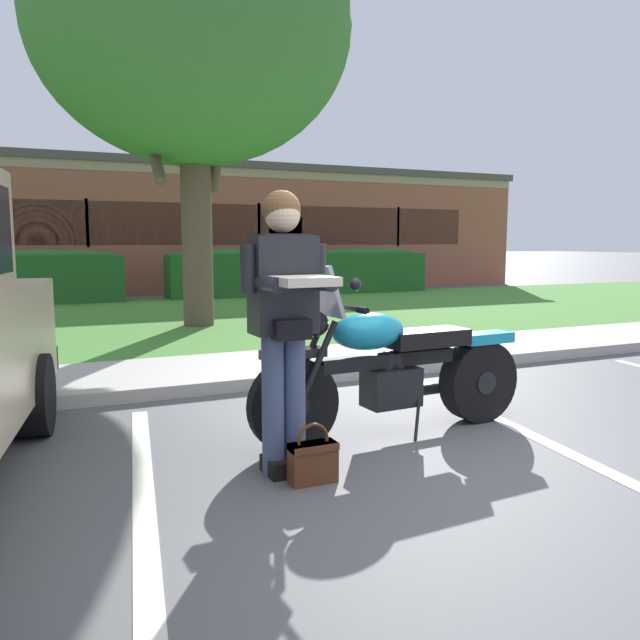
{
  "coord_description": "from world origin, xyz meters",
  "views": [
    {
      "loc": [
        -2.24,
        -2.84,
        1.4
      ],
      "look_at": [
        -0.42,
        1.2,
        0.85
      ],
      "focal_mm": 35.17,
      "sensor_mm": 36.0,
      "label": 1
    }
  ],
  "objects_px": {
    "shade_tree": "(192,29)",
    "brick_building": "(76,229)",
    "rider_person": "(284,309)",
    "handbag": "(313,459)",
    "hedge_center_right": "(365,270)",
    "hedge_left": "(48,276)",
    "motorcycle": "(403,368)",
    "hedge_center_left": "(223,273)"
  },
  "relations": [
    {
      "from": "brick_building",
      "to": "hedge_center_right",
      "type": "bearing_deg",
      "value": -45.15
    },
    {
      "from": "motorcycle",
      "to": "rider_person",
      "type": "bearing_deg",
      "value": -159.65
    },
    {
      "from": "rider_person",
      "to": "brick_building",
      "type": "bearing_deg",
      "value": 90.5
    },
    {
      "from": "hedge_center_right",
      "to": "brick_building",
      "type": "distance_m",
      "value": 9.85
    },
    {
      "from": "rider_person",
      "to": "shade_tree",
      "type": "distance_m",
      "value": 7.55
    },
    {
      "from": "shade_tree",
      "to": "brick_building",
      "type": "distance_m",
      "value": 12.33
    },
    {
      "from": "hedge_left",
      "to": "motorcycle",
      "type": "bearing_deg",
      "value": -78.73
    },
    {
      "from": "rider_person",
      "to": "handbag",
      "type": "relative_size",
      "value": 4.74
    },
    {
      "from": "hedge_center_left",
      "to": "hedge_center_right",
      "type": "bearing_deg",
      "value": 0.0
    },
    {
      "from": "shade_tree",
      "to": "brick_building",
      "type": "bearing_deg",
      "value": 95.61
    },
    {
      "from": "motorcycle",
      "to": "hedge_left",
      "type": "bearing_deg",
      "value": 101.27
    },
    {
      "from": "hedge_left",
      "to": "hedge_center_left",
      "type": "xyz_separation_m",
      "value": [
        3.95,
        -0.0,
        -0.0
      ]
    },
    {
      "from": "hedge_center_left",
      "to": "rider_person",
      "type": "bearing_deg",
      "value": -103.61
    },
    {
      "from": "hedge_left",
      "to": "hedge_center_left",
      "type": "bearing_deg",
      "value": -0.0
    },
    {
      "from": "hedge_left",
      "to": "handbag",
      "type": "bearing_deg",
      "value": -83.97
    },
    {
      "from": "motorcycle",
      "to": "hedge_center_right",
      "type": "bearing_deg",
      "value": 63.03
    },
    {
      "from": "handbag",
      "to": "hedge_left",
      "type": "bearing_deg",
      "value": 96.03
    },
    {
      "from": "rider_person",
      "to": "shade_tree",
      "type": "relative_size",
      "value": 0.25
    },
    {
      "from": "rider_person",
      "to": "brick_building",
      "type": "height_order",
      "value": "brick_building"
    },
    {
      "from": "handbag",
      "to": "hedge_center_left",
      "type": "bearing_deg",
      "value": 77.04
    },
    {
      "from": "hedge_left",
      "to": "brick_building",
      "type": "bearing_deg",
      "value": 81.88
    },
    {
      "from": "motorcycle",
      "to": "shade_tree",
      "type": "height_order",
      "value": "shade_tree"
    },
    {
      "from": "motorcycle",
      "to": "hedge_center_right",
      "type": "xyz_separation_m",
      "value": [
        5.67,
        11.14,
        0.16
      ]
    },
    {
      "from": "rider_person",
      "to": "hedge_center_left",
      "type": "bearing_deg",
      "value": 76.39
    },
    {
      "from": "motorcycle",
      "to": "hedge_center_left",
      "type": "xyz_separation_m",
      "value": [
        1.72,
        11.14,
        0.16
      ]
    },
    {
      "from": "motorcycle",
      "to": "hedge_center_right",
      "type": "distance_m",
      "value": 12.5
    },
    {
      "from": "motorcycle",
      "to": "shade_tree",
      "type": "xyz_separation_m",
      "value": [
        -0.06,
        6.14,
        4.16
      ]
    },
    {
      "from": "handbag",
      "to": "brick_building",
      "type": "bearing_deg",
      "value": 90.77
    },
    {
      "from": "rider_person",
      "to": "hedge_left",
      "type": "relative_size",
      "value": 0.54
    },
    {
      "from": "hedge_center_right",
      "to": "brick_building",
      "type": "height_order",
      "value": "brick_building"
    },
    {
      "from": "handbag",
      "to": "shade_tree",
      "type": "height_order",
      "value": "shade_tree"
    },
    {
      "from": "motorcycle",
      "to": "handbag",
      "type": "xyz_separation_m",
      "value": [
        -0.98,
        -0.61,
        -0.34
      ]
    },
    {
      "from": "motorcycle",
      "to": "brick_building",
      "type": "relative_size",
      "value": 0.08
    },
    {
      "from": "motorcycle",
      "to": "hedge_left",
      "type": "xyz_separation_m",
      "value": [
        -2.22,
        11.14,
        0.16
      ]
    },
    {
      "from": "hedge_center_left",
      "to": "shade_tree",
      "type": "bearing_deg",
      "value": -109.62
    },
    {
      "from": "hedge_center_right",
      "to": "handbag",
      "type": "bearing_deg",
      "value": -119.5
    },
    {
      "from": "shade_tree",
      "to": "motorcycle",
      "type": "bearing_deg",
      "value": -89.46
    },
    {
      "from": "rider_person",
      "to": "brick_building",
      "type": "distance_m",
      "value": 18.49
    },
    {
      "from": "rider_person",
      "to": "brick_building",
      "type": "relative_size",
      "value": 0.06
    },
    {
      "from": "shade_tree",
      "to": "hedge_left",
      "type": "bearing_deg",
      "value": 113.4
    },
    {
      "from": "handbag",
      "to": "hedge_center_left",
      "type": "distance_m",
      "value": 12.07
    },
    {
      "from": "shade_tree",
      "to": "hedge_center_right",
      "type": "distance_m",
      "value": 8.59
    }
  ]
}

